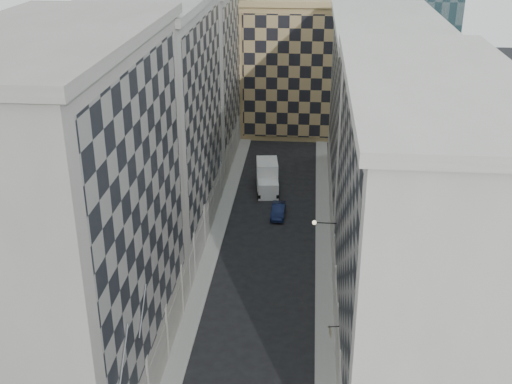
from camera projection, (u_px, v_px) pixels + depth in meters
The scene contains 13 objects.
sidewalk_west at pixel (213, 248), 60.96m from camera, with size 1.50×100.00×0.15m, color gray.
sidewalk_east at pixel (323, 253), 60.13m from camera, with size 1.50×100.00×0.15m, color gray.
bldg_left_a at pixel (71, 226), 39.34m from camera, with size 10.80×22.80×23.70m.
bldg_left_b at pixel (154, 123), 59.55m from camera, with size 10.80×22.80×22.70m.
bldg_left_c at pixel (195, 73), 79.76m from camera, with size 10.80×22.80×21.70m.
bldg_right_a at pixel (419, 232), 41.86m from camera, with size 10.80×26.80×20.70m.
bldg_right_b at pixel (381, 116), 66.61m from camera, with size 10.80×28.80×19.70m.
tan_block at pixel (301, 63), 91.03m from camera, with size 16.80×14.80×18.80m.
flagpoles_left at pixel (134, 331), 35.95m from camera, with size 0.10×6.33×2.33m.
bracket_lamp at pixel (317, 223), 52.24m from camera, with size 1.98×0.36×0.36m.
box_truck at pixel (267, 178), 73.18m from camera, with size 3.00×6.03×3.18m.
dark_car at pixel (278, 211), 67.08m from camera, with size 1.37×3.92×1.29m, color #101A3E.
shop_sign at pixel (331, 331), 42.83m from camera, with size 0.78×0.68×0.76m.
Camera 1 is at (3.53, -22.93, 29.80)m, focal length 45.00 mm.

